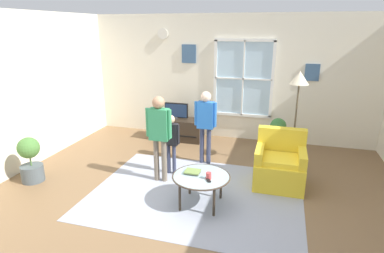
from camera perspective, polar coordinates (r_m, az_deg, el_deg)
The scene contains 17 objects.
ground_plane at distance 4.81m, azimuth -0.11°, elevation -12.92°, with size 6.82×6.34×0.02m, color brown.
back_wall at distance 7.09m, azimuth 6.65°, elevation 8.68°, with size 6.22×0.17×2.70m.
side_wall_left at distance 5.98m, azimuth -30.83°, elevation 4.67°, with size 0.12×5.74×2.70m.
area_rug at distance 4.93m, azimuth 0.73°, elevation -11.92°, with size 3.12×2.40×0.01m, color #999EAD.
tv_stand at distance 7.11m, azimuth -2.77°, elevation -0.44°, with size 1.17×0.47×0.48m.
television at distance 6.99m, azimuth -2.83°, elevation 2.89°, with size 0.53×0.08×0.36m.
armchair at distance 5.25m, azimuth 15.48°, elevation -6.74°, with size 0.76×0.74×0.87m.
coffee_table at distance 4.47m, azimuth 1.66°, elevation -9.16°, with size 0.82×0.82×0.45m.
book_stack at distance 4.53m, azimuth 0.11°, elevation -8.16°, with size 0.21×0.18×0.04m.
cup at distance 4.36m, azimuth 3.01°, elevation -8.83°, with size 0.08×0.08×0.09m, color #BF3F3F.
remote_near_books at distance 4.34m, azimuth 2.93°, elevation -9.51°, with size 0.04×0.14×0.02m, color black.
person_black_shirt at distance 5.32m, azimuth -3.81°, elevation -2.01°, with size 0.31×0.14×1.04m.
person_blue_shirt at distance 5.67m, azimuth 2.46°, elevation 1.31°, with size 0.41×0.18×1.35m.
person_green_shirt at distance 5.00m, azimuth -5.91°, elevation -0.50°, with size 0.43×0.19×1.42m.
potted_plant_by_window at distance 6.65m, azimuth 15.15°, elevation -0.98°, with size 0.32×0.32×0.68m.
potted_plant_corner at distance 5.77m, azimuth -27.05°, elevation -5.33°, with size 0.35×0.35×0.75m.
floor_lamp at distance 5.70m, azimuth 18.62°, elevation 6.62°, with size 0.32×0.32×1.72m.
Camera 1 is at (1.16, -3.98, 2.42)m, focal length 29.66 mm.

